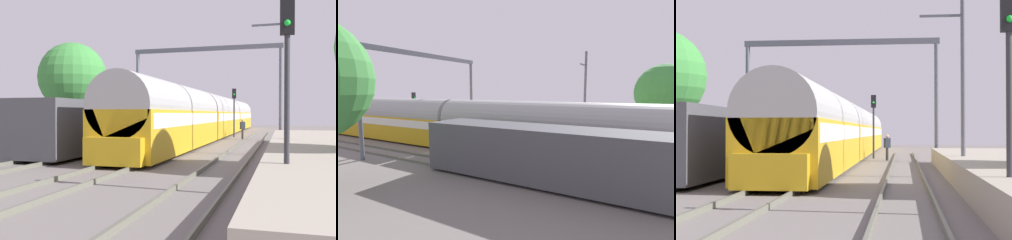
{
  "view_description": "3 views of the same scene",
  "coord_description": "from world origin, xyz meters",
  "views": [
    {
      "loc": [
        6.34,
        -16.43,
        2.18
      ],
      "look_at": [
        0.0,
        5.32,
        1.82
      ],
      "focal_mm": 42.45,
      "sensor_mm": 36.0,
      "label": 1
    },
    {
      "loc": [
        -16.32,
        -0.35,
        4.7
      ],
      "look_at": [
        -0.91,
        8.43,
        2.69
      ],
      "focal_mm": 27.8,
      "sensor_mm": 36.0,
      "label": 2
    },
    {
      "loc": [
        4.04,
        -18.75,
        1.94
      ],
      "look_at": [
        0.0,
        18.91,
        2.71
      ],
      "focal_mm": 59.47,
      "sensor_mm": 36.0,
      "label": 3
    }
  ],
  "objects": [
    {
      "name": "ground",
      "position": [
        0.0,
        0.0,
        0.0
      ],
      "size": [
        120.0,
        120.0,
        0.0
      ],
      "primitive_type": "plane",
      "color": "slate"
    },
    {
      "name": "person_crossing",
      "position": [
        2.96,
        18.14,
        1.03
      ],
      "size": [
        0.46,
        0.43,
        1.73
      ],
      "rotation": [
        0.0,
        0.0,
        3.79
      ],
      "color": "#2E2E2E",
      "rests_on": "ground"
    },
    {
      "name": "track_east",
      "position": [
        4.12,
        0.0,
        0.08
      ],
      "size": [
        1.52,
        60.0,
        0.16
      ],
      "color": "#616154",
      "rests_on": "ground"
    },
    {
      "name": "catenary_pole_east_mid",
      "position": [
        6.47,
        4.85,
        4.15
      ],
      "size": [
        1.9,
        0.2,
        8.0
      ],
      "color": "#545764",
      "rests_on": "ground"
    },
    {
      "name": "passenger_train",
      "position": [
        0.0,
        22.3,
        1.97
      ],
      "size": [
        2.93,
        49.2,
        3.82
      ],
      "color": "gold",
      "rests_on": "ground"
    },
    {
      "name": "platform",
      "position": [
        7.94,
        2.0,
        0.45
      ],
      "size": [
        4.4,
        28.0,
        0.9
      ],
      "color": "#A39989",
      "rests_on": "ground"
    },
    {
      "name": "track_west",
      "position": [
        0.0,
        0.0,
        0.08
      ],
      "size": [
        1.52,
        60.0,
        0.16
      ],
      "color": "#616154",
      "rests_on": "ground"
    },
    {
      "name": "freight_car",
      "position": [
        -4.12,
        4.5,
        1.47
      ],
      "size": [
        2.8,
        13.0,
        2.7
      ],
      "color": "#47474C",
      "rests_on": "ground"
    },
    {
      "name": "catenary_gantry",
      "position": [
        0.0,
        16.73,
        5.64
      ],
      "size": [
        12.64,
        0.28,
        7.86
      ],
      "color": "#545764",
      "rests_on": "ground"
    },
    {
      "name": "railway_signal_near",
      "position": [
        6.42,
        -5.86,
        3.25
      ],
      "size": [
        0.36,
        0.3,
        5.09
      ],
      "color": "#2D2D33",
      "rests_on": "ground"
    },
    {
      "name": "railway_signal_far",
      "position": [
        1.92,
        20.77,
        2.92
      ],
      "size": [
        0.36,
        0.3,
        4.52
      ],
      "color": "#2D2D33",
      "rests_on": "ground"
    }
  ]
}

